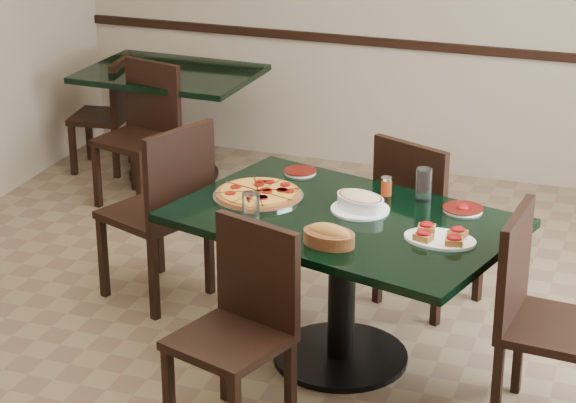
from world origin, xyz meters
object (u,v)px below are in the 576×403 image
(main_table, at_px, (343,252))
(bruschetta_platter, at_px, (440,236))
(back_chair_left, at_px, (110,109))
(chair_right, at_px, (538,308))
(chair_left, at_px, (166,203))
(back_table, at_px, (171,103))
(back_chair_near, at_px, (144,126))
(chair_near, at_px, (242,318))
(pepperoni_pizza, at_px, (258,194))
(chair_far, at_px, (421,214))
(bread_basket, at_px, (329,236))
(lasagna_casserole, at_px, (360,201))

(main_table, relative_size, bruschetta_platter, 5.08)
(back_chair_left, bearing_deg, chair_right, 47.23)
(main_table, distance_m, chair_left, 1.10)
(back_table, height_order, back_chair_near, back_chair_near)
(chair_near, xyz_separation_m, chair_right, (1.18, 0.45, 0.03))
(back_table, distance_m, back_chair_near, 0.47)
(main_table, height_order, pepperoni_pizza, pepperoni_pizza)
(back_chair_left, bearing_deg, back_table, 84.94)
(chair_far, bearing_deg, back_chair_left, -4.90)
(pepperoni_pizza, bearing_deg, main_table, -11.94)
(chair_far, relative_size, chair_left, 0.95)
(pepperoni_pizza, xyz_separation_m, bruschetta_platter, (0.94, -0.22, 0.01))
(main_table, height_order, chair_far, chair_far)
(back_chair_near, height_order, bread_basket, back_chair_near)
(main_table, distance_m, chair_far, 0.71)
(chair_near, height_order, chair_right, chair_right)
(pepperoni_pizza, relative_size, bread_basket, 1.65)
(chair_right, bearing_deg, pepperoni_pizza, 82.19)
(chair_left, xyz_separation_m, back_chair_near, (-0.76, 1.28, -0.05))
(main_table, height_order, chair_right, chair_right)
(back_table, distance_m, bread_basket, 3.04)
(chair_left, bearing_deg, chair_far, 127.86)
(chair_right, bearing_deg, back_table, 55.70)
(chair_far, bearing_deg, chair_left, 39.36)
(bruschetta_platter, bearing_deg, chair_right, -7.31)
(chair_left, bearing_deg, back_chair_near, -127.25)
(main_table, bearing_deg, chair_right, 2.01)
(back_table, height_order, chair_right, chair_right)
(chair_far, relative_size, bruschetta_platter, 2.77)
(chair_far, height_order, back_chair_left, chair_far)
(back_chair_near, bearing_deg, lasagna_casserole, -24.36)
(chair_right, distance_m, lasagna_casserole, 0.97)
(back_chair_near, bearing_deg, chair_right, -19.11)
(back_chair_left, xyz_separation_m, lasagna_casserole, (2.35, -1.94, 0.35))
(chair_far, height_order, pepperoni_pizza, chair_far)
(back_table, distance_m, lasagna_casserole, 2.74)
(back_table, bearing_deg, back_chair_near, -84.39)
(chair_near, bearing_deg, back_table, 138.71)
(chair_far, distance_m, back_chair_near, 2.23)
(chair_left, relative_size, bread_basket, 3.72)
(chair_left, relative_size, back_chair_near, 1.08)
(back_chair_left, relative_size, pepperoni_pizza, 1.82)
(lasagna_casserole, bearing_deg, chair_left, -167.86)
(chair_far, height_order, lasagna_casserole, chair_far)
(chair_left, relative_size, back_chair_left, 1.24)
(chair_right, xyz_separation_m, bruschetta_platter, (-0.45, 0.10, 0.23))
(chair_right, relative_size, back_chair_near, 1.06)
(chair_near, height_order, lasagna_casserole, chair_near)
(chair_left, height_order, lasagna_casserole, chair_left)
(main_table, distance_m, back_table, 2.76)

